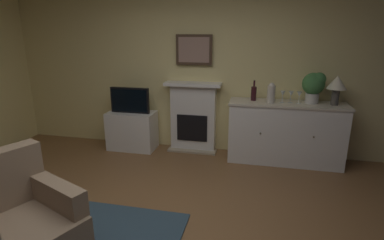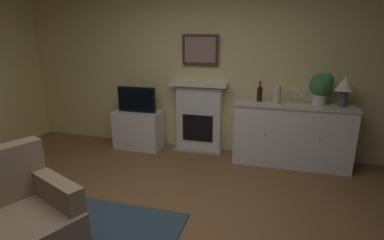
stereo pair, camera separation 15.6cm
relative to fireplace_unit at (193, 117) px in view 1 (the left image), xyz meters
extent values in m
cube|color=#EAD68C|center=(0.14, 0.13, 0.85)|extent=(6.37, 0.06, 2.79)
cube|color=white|center=(0.00, 0.01, -0.02)|extent=(0.70, 0.18, 1.05)
cube|color=tan|center=(0.00, -0.09, -0.53)|extent=(0.77, 0.20, 0.03)
cube|color=black|center=(0.00, -0.09, -0.16)|extent=(0.48, 0.02, 0.42)
cube|color=white|center=(0.00, -0.02, 0.53)|extent=(0.87, 0.27, 0.05)
cube|color=#473323|center=(0.00, 0.05, 1.03)|extent=(0.55, 0.03, 0.45)
cube|color=#9E7A6B|center=(0.00, 0.03, 1.03)|extent=(0.47, 0.01, 0.37)
cube|color=white|center=(1.39, -0.18, -0.12)|extent=(1.58, 0.45, 0.86)
cube|color=beige|center=(1.39, -0.18, 0.33)|extent=(1.61, 0.48, 0.03)
sphere|color=brown|center=(1.04, -0.41, -0.06)|extent=(0.02, 0.02, 0.02)
sphere|color=brown|center=(1.74, -0.41, -0.06)|extent=(0.02, 0.02, 0.02)
cylinder|color=#4C4742|center=(1.99, -0.18, 0.45)|extent=(0.10, 0.10, 0.22)
cone|color=#EFE5C6|center=(1.99, -0.18, 0.65)|extent=(0.26, 0.26, 0.18)
cylinder|color=#331419|center=(0.92, -0.13, 0.44)|extent=(0.08, 0.08, 0.20)
cylinder|color=#331419|center=(0.92, -0.13, 0.59)|extent=(0.03, 0.03, 0.09)
cylinder|color=silver|center=(1.31, -0.18, 0.34)|extent=(0.06, 0.06, 0.00)
cylinder|color=silver|center=(1.31, -0.18, 0.39)|extent=(0.01, 0.01, 0.09)
cone|color=silver|center=(1.31, -0.18, 0.47)|extent=(0.07, 0.07, 0.07)
cylinder|color=silver|center=(1.42, -0.18, 0.34)|extent=(0.06, 0.06, 0.00)
cylinder|color=silver|center=(1.42, -0.18, 0.39)|extent=(0.01, 0.01, 0.09)
cone|color=silver|center=(1.42, -0.18, 0.47)|extent=(0.07, 0.07, 0.07)
cylinder|color=silver|center=(1.53, -0.19, 0.34)|extent=(0.06, 0.06, 0.00)
cylinder|color=silver|center=(1.53, -0.19, 0.39)|extent=(0.01, 0.01, 0.09)
cone|color=silver|center=(1.53, -0.19, 0.47)|extent=(0.07, 0.07, 0.07)
cylinder|color=beige|center=(1.15, -0.23, 0.46)|extent=(0.11, 0.11, 0.24)
sphere|color=beige|center=(1.15, -0.23, 0.58)|extent=(0.08, 0.08, 0.08)
cube|color=white|center=(-0.97, -0.16, -0.24)|extent=(0.75, 0.42, 0.61)
cube|color=black|center=(-0.97, -0.18, 0.26)|extent=(0.62, 0.06, 0.40)
cube|color=black|center=(-0.97, -0.22, 0.26)|extent=(0.57, 0.01, 0.35)
cylinder|color=beige|center=(1.71, -0.13, 0.41)|extent=(0.18, 0.18, 0.14)
sphere|color=#3D753D|center=(1.71, -0.13, 0.61)|extent=(0.30, 0.30, 0.30)
sphere|color=#3D753D|center=(1.77, -0.16, 0.68)|extent=(0.18, 0.18, 0.18)
cube|color=#8C7259|center=(-0.78, -2.80, -0.29)|extent=(1.03, 1.01, 0.32)
cube|color=#8C7259|center=(-0.65, -2.51, -0.02)|extent=(0.72, 0.41, 0.22)
cylinder|color=#473323|center=(-0.97, -2.37, -0.50)|extent=(0.05, 0.05, 0.10)
camera|label=1|loc=(0.97, -4.48, 1.30)|focal=28.28mm
camera|label=2|loc=(1.13, -4.45, 1.30)|focal=28.28mm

